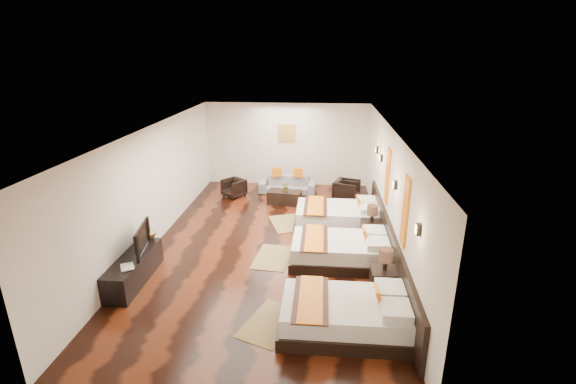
# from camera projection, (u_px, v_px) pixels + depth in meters

# --- Properties ---
(floor) EXTENTS (5.50, 9.50, 0.01)m
(floor) POSITION_uv_depth(u_px,v_px,m) (269.00, 244.00, 9.89)
(floor) COLOR black
(floor) RESTS_ON ground
(ceiling) EXTENTS (5.50, 9.50, 0.01)m
(ceiling) POSITION_uv_depth(u_px,v_px,m) (268.00, 129.00, 8.97)
(ceiling) COLOR white
(ceiling) RESTS_ON floor
(back_wall) EXTENTS (5.50, 0.01, 2.80)m
(back_wall) POSITION_uv_depth(u_px,v_px,m) (287.00, 145.00, 13.90)
(back_wall) COLOR silver
(back_wall) RESTS_ON floor
(left_wall) EXTENTS (0.01, 9.50, 2.80)m
(left_wall) POSITION_uv_depth(u_px,v_px,m) (153.00, 186.00, 9.66)
(left_wall) COLOR silver
(left_wall) RESTS_ON floor
(right_wall) EXTENTS (0.01, 9.50, 2.80)m
(right_wall) POSITION_uv_depth(u_px,v_px,m) (389.00, 193.00, 9.21)
(right_wall) COLOR silver
(right_wall) RESTS_ON floor
(headboard_panel) EXTENTS (0.08, 6.60, 0.90)m
(headboard_panel) POSITION_uv_depth(u_px,v_px,m) (389.00, 247.00, 8.77)
(headboard_panel) COLOR black
(headboard_panel) RESTS_ON floor
(bed_near) EXTENTS (2.19, 1.38, 0.84)m
(bed_near) POSITION_uv_depth(u_px,v_px,m) (347.00, 315.00, 6.79)
(bed_near) COLOR black
(bed_near) RESTS_ON floor
(bed_mid) EXTENTS (2.19, 1.38, 0.84)m
(bed_mid) POSITION_uv_depth(u_px,v_px,m) (342.00, 250.00, 8.97)
(bed_mid) COLOR black
(bed_mid) RESTS_ON floor
(bed_far) EXTENTS (2.26, 1.42, 0.86)m
(bed_far) POSITION_uv_depth(u_px,v_px,m) (339.00, 216.00, 10.78)
(bed_far) COLOR black
(bed_far) RESTS_ON floor
(nightstand_a) EXTENTS (0.49, 0.49, 0.97)m
(nightstand_a) POSITION_uv_depth(u_px,v_px,m) (384.00, 279.00, 7.74)
(nightstand_a) COLOR black
(nightstand_a) RESTS_ON floor
(nightstand_b) EXTENTS (0.48, 0.48, 0.95)m
(nightstand_b) POSITION_uv_depth(u_px,v_px,m) (371.00, 229.00, 9.90)
(nightstand_b) COLOR black
(nightstand_b) RESTS_ON floor
(jute_mat_near) EXTENTS (1.14, 1.39, 0.01)m
(jute_mat_near) POSITION_uv_depth(u_px,v_px,m) (270.00, 323.00, 7.03)
(jute_mat_near) COLOR olive
(jute_mat_near) RESTS_ON floor
(jute_mat_mid) EXTENTS (0.87, 1.27, 0.01)m
(jute_mat_mid) POSITION_uv_depth(u_px,v_px,m) (273.00, 257.00, 9.25)
(jute_mat_mid) COLOR olive
(jute_mat_mid) RESTS_ON floor
(jute_mat_far) EXTENTS (1.10, 1.38, 0.01)m
(jute_mat_far) POSITION_uv_depth(u_px,v_px,m) (287.00, 223.00, 11.06)
(jute_mat_far) COLOR olive
(jute_mat_far) RESTS_ON floor
(tv_console) EXTENTS (0.50, 1.80, 0.55)m
(tv_console) POSITION_uv_depth(u_px,v_px,m) (134.00, 269.00, 8.22)
(tv_console) COLOR black
(tv_console) RESTS_ON floor
(tv) EXTENTS (0.30, 1.00, 0.57)m
(tv) POSITION_uv_depth(u_px,v_px,m) (138.00, 239.00, 8.24)
(tv) COLOR black
(tv) RESTS_ON tv_console
(book) EXTENTS (0.36, 0.39, 0.03)m
(book) POSITION_uv_depth(u_px,v_px,m) (121.00, 268.00, 7.67)
(book) COLOR black
(book) RESTS_ON tv_console
(figurine) EXTENTS (0.36, 0.36, 0.33)m
(figurine) POSITION_uv_depth(u_px,v_px,m) (148.00, 232.00, 8.85)
(figurine) COLOR brown
(figurine) RESTS_ON tv_console
(sofa) EXTENTS (1.84, 0.75, 0.53)m
(sofa) POSITION_uv_depth(u_px,v_px,m) (288.00, 184.00, 13.42)
(sofa) COLOR slate
(sofa) RESTS_ON floor
(armchair_left) EXTENTS (0.87, 0.88, 0.57)m
(armchair_left) POSITION_uv_depth(u_px,v_px,m) (234.00, 188.00, 13.02)
(armchair_left) COLOR black
(armchair_left) RESTS_ON floor
(armchair_right) EXTENTS (0.92, 0.91, 0.66)m
(armchair_right) POSITION_uv_depth(u_px,v_px,m) (347.00, 191.00, 12.65)
(armchair_right) COLOR black
(armchair_right) RESTS_ON floor
(coffee_table) EXTENTS (1.06, 0.63, 0.40)m
(coffee_table) POSITION_uv_depth(u_px,v_px,m) (285.00, 197.00, 12.46)
(coffee_table) COLOR black
(coffee_table) RESTS_ON floor
(table_plant) EXTENTS (0.26, 0.23, 0.27)m
(table_plant) POSITION_uv_depth(u_px,v_px,m) (286.00, 187.00, 12.33)
(table_plant) COLOR #21581D
(table_plant) RESTS_ON coffee_table
(orange_panel_a) EXTENTS (0.04, 0.40, 1.30)m
(orange_panel_a) POSITION_uv_depth(u_px,v_px,m) (405.00, 212.00, 7.33)
(orange_panel_a) COLOR #D86014
(orange_panel_a) RESTS_ON right_wall
(orange_panel_b) EXTENTS (0.04, 0.40, 1.30)m
(orange_panel_b) POSITION_uv_depth(u_px,v_px,m) (388.00, 176.00, 9.40)
(orange_panel_b) COLOR #D86014
(orange_panel_b) RESTS_ON right_wall
(sconce_near) EXTENTS (0.07, 0.12, 0.18)m
(sconce_near) POSITION_uv_depth(u_px,v_px,m) (418.00, 229.00, 6.24)
(sconce_near) COLOR black
(sconce_near) RESTS_ON right_wall
(sconce_mid) EXTENTS (0.07, 0.12, 0.18)m
(sconce_mid) POSITION_uv_depth(u_px,v_px,m) (395.00, 185.00, 8.31)
(sconce_mid) COLOR black
(sconce_mid) RESTS_ON right_wall
(sconce_far) EXTENTS (0.07, 0.12, 0.18)m
(sconce_far) POSITION_uv_depth(u_px,v_px,m) (381.00, 158.00, 10.38)
(sconce_far) COLOR black
(sconce_far) RESTS_ON right_wall
(sconce_lounge) EXTENTS (0.07, 0.12, 0.18)m
(sconce_lounge) POSITION_uv_depth(u_px,v_px,m) (377.00, 150.00, 11.23)
(sconce_lounge) COLOR black
(sconce_lounge) RESTS_ON right_wall
(gold_artwork) EXTENTS (0.60, 0.04, 0.60)m
(gold_artwork) POSITION_uv_depth(u_px,v_px,m) (287.00, 133.00, 13.75)
(gold_artwork) COLOR #AD873F
(gold_artwork) RESTS_ON back_wall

